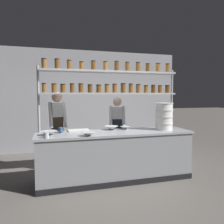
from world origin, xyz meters
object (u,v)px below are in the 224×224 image
object	(u,v)px
spice_shelf_unit	(111,84)
serving_cup_by_board	(46,135)
serving_cup_front	(61,130)
chef_left	(57,126)
chef_center	(117,127)
cutting_board	(79,130)
prep_bowl_center_front	(88,134)
prep_bowl_center_back	(125,128)
container_stack	(164,116)
prep_bowl_near_left	(111,128)
prep_bowl_near_right	(49,133)

from	to	relation	value
spice_shelf_unit	serving_cup_by_board	bearing A→B (deg)	-153.77
spice_shelf_unit	serving_cup_front	xyz separation A→B (m)	(-1.01, -0.19, -0.86)
chef_left	chef_center	distance (m)	1.32
chef_left	serving_cup_by_board	world-z (taller)	chef_left
cutting_board	prep_bowl_center_front	xyz separation A→B (m)	(0.09, -0.56, 0.02)
spice_shelf_unit	serving_cup_front	distance (m)	1.33
chef_left	cutting_board	world-z (taller)	chef_left
spice_shelf_unit	chef_left	xyz separation A→B (m)	(-1.05, 0.45, -0.86)
prep_bowl_center_back	serving_cup_by_board	xyz separation A→B (m)	(-1.53, -0.54, 0.02)
cutting_board	serving_cup_by_board	xyz separation A→B (m)	(-0.59, -0.56, 0.04)
chef_left	serving_cup_by_board	xyz separation A→B (m)	(-0.21, -1.07, -0.00)
container_stack	serving_cup_by_board	xyz separation A→B (m)	(-2.26, -0.28, -0.22)
spice_shelf_unit	serving_cup_front	world-z (taller)	spice_shelf_unit
chef_center	container_stack	world-z (taller)	chef_center
chef_center	prep_bowl_center_back	size ratio (longest dim) A/B	7.68
cutting_board	serving_cup_by_board	distance (m)	0.82
chef_left	prep_bowl_center_front	distance (m)	1.17
cutting_board	spice_shelf_unit	bearing A→B (deg)	4.49
serving_cup_front	chef_left	bearing A→B (deg)	93.42
chef_left	cutting_board	size ratio (longest dim) A/B	4.20
cutting_board	serving_cup_by_board	bearing A→B (deg)	-136.15
serving_cup_front	prep_bowl_near_left	bearing A→B (deg)	6.73
prep_bowl_center_back	serving_cup_front	distance (m)	1.29
serving_cup_front	prep_bowl_center_back	bearing A→B (deg)	4.88
chef_center	serving_cup_by_board	xyz separation A→B (m)	(-1.53, -1.07, 0.08)
prep_bowl_near_right	cutting_board	bearing A→B (deg)	29.97
prep_bowl_near_left	prep_bowl_center_back	bearing A→B (deg)	-1.60
spice_shelf_unit	cutting_board	xyz separation A→B (m)	(-0.66, -0.05, -0.90)
container_stack	cutting_board	distance (m)	1.72
prep_bowl_center_back	serving_cup_by_board	bearing A→B (deg)	-160.61
container_stack	prep_bowl_center_back	size ratio (longest dim) A/B	2.64
chef_left	container_stack	bearing A→B (deg)	-29.18
prep_bowl_center_back	chef_center	bearing A→B (deg)	90.49
chef_left	chef_center	xyz separation A→B (m)	(1.32, 0.00, -0.08)
container_stack	prep_bowl_center_back	xyz separation A→B (m)	(-0.73, 0.26, -0.24)
chef_center	container_stack	bearing A→B (deg)	-31.35
prep_bowl_near_right	container_stack	bearing A→B (deg)	0.71
prep_bowl_near_left	serving_cup_front	bearing A→B (deg)	-173.27
cutting_board	prep_bowl_near_right	bearing A→B (deg)	-150.03
cutting_board	prep_bowl_near_left	distance (m)	0.66
spice_shelf_unit	prep_bowl_center_back	distance (m)	0.93
chef_center	prep_bowl_center_front	world-z (taller)	chef_center
prep_bowl_center_front	prep_bowl_center_back	distance (m)	1.00
chef_left	prep_bowl_center_front	bearing A→B (deg)	-74.12
chef_center	container_stack	distance (m)	1.13
chef_center	prep_bowl_near_left	distance (m)	0.60
chef_left	container_stack	xyz separation A→B (m)	(2.06, -0.79, 0.22)
chef_center	prep_bowl_near_right	size ratio (longest dim) A/B	5.61
container_stack	chef_center	bearing A→B (deg)	132.87
prep_bowl_center_back	container_stack	bearing A→B (deg)	-19.62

